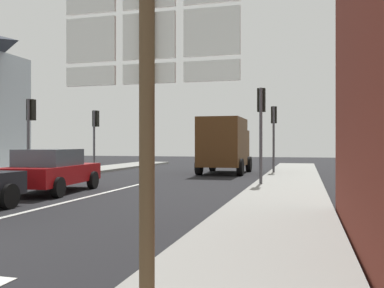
% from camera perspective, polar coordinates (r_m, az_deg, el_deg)
% --- Properties ---
extents(ground_plane, '(80.00, 80.00, 0.00)m').
position_cam_1_polar(ground_plane, '(15.90, -9.52, -5.93)').
color(ground_plane, black).
extents(sidewalk_right, '(2.58, 44.00, 0.14)m').
position_cam_1_polar(sidewalk_right, '(12.52, 11.87, -7.22)').
color(sidewalk_right, gray).
rests_on(sidewalk_right, ground).
extents(lane_centre_stripe, '(0.16, 12.00, 0.01)m').
position_cam_1_polar(lane_centre_stripe, '(12.39, -17.24, -7.60)').
color(lane_centre_stripe, silver).
rests_on(lane_centre_stripe, ground).
extents(sedan_far, '(2.27, 4.34, 1.47)m').
position_cam_1_polar(sedan_far, '(15.25, -18.13, -3.32)').
color(sedan_far, maroon).
rests_on(sedan_far, ground).
extents(delivery_truck, '(2.49, 5.00, 3.05)m').
position_cam_1_polar(delivery_truck, '(23.90, 4.35, 0.02)').
color(delivery_truck, '#4C2D14').
rests_on(delivery_truck, ground).
extents(route_sign_post, '(1.66, 0.14, 3.20)m').
position_cam_1_polar(route_sign_post, '(3.88, -5.90, 5.32)').
color(route_sign_post, brown).
rests_on(route_sign_post, ground).
extents(traffic_light_near_left, '(0.30, 0.49, 3.56)m').
position_cam_1_polar(traffic_light_near_left, '(19.66, -20.68, 2.90)').
color(traffic_light_near_left, '#47474C').
rests_on(traffic_light_near_left, ground).
extents(traffic_light_far_left, '(0.30, 0.49, 3.52)m').
position_cam_1_polar(traffic_light_far_left, '(24.68, -12.73, 2.24)').
color(traffic_light_far_left, '#47474C').
rests_on(traffic_light_far_left, ground).
extents(traffic_light_near_right, '(0.30, 0.49, 3.78)m').
position_cam_1_polar(traffic_light_near_right, '(16.66, 9.18, 3.97)').
color(traffic_light_near_right, '#47474C').
rests_on(traffic_light_near_right, ground).
extents(traffic_light_far_right, '(0.30, 0.49, 3.66)m').
position_cam_1_polar(traffic_light_far_right, '(23.48, 10.82, 2.61)').
color(traffic_light_far_right, '#47474C').
rests_on(traffic_light_far_right, ground).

